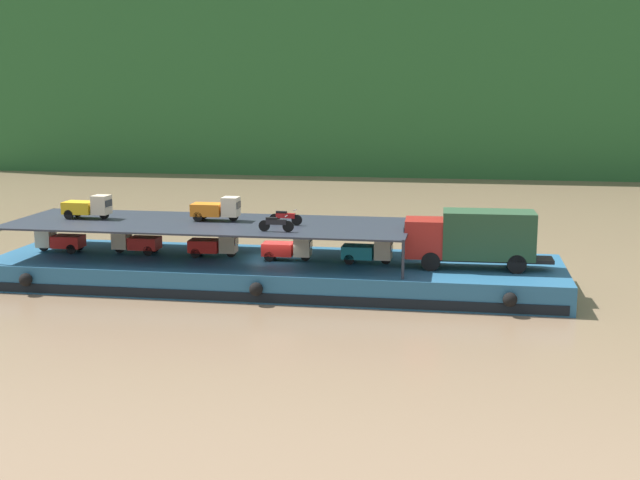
{
  "coord_description": "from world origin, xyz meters",
  "views": [
    {
      "loc": [
        10.23,
        -45.1,
        11.14
      ],
      "look_at": [
        2.59,
        0.0,
        2.7
      ],
      "focal_mm": 47.15,
      "sensor_mm": 36.0,
      "label": 1
    }
  ],
  "objects_px": {
    "mini_truck_lower_bow": "(368,251)",
    "motorcycle_upper_port": "(276,224)",
    "mini_truck_lower_fore": "(288,248)",
    "mini_truck_upper_stern": "(88,207)",
    "mini_truck_upper_mid": "(217,209)",
    "covered_lorry": "(473,237)",
    "mini_truck_lower_stern": "(59,240)",
    "mini_truck_lower_aft": "(135,242)",
    "motorcycle_upper_centre": "(285,217)",
    "cargo_barge": "(275,273)",
    "mini_truck_lower_mid": "(214,245)"
  },
  "relations": [
    {
      "from": "motorcycle_upper_centre",
      "to": "mini_truck_upper_stern",
      "type": "bearing_deg",
      "value": 178.62
    },
    {
      "from": "cargo_barge",
      "to": "mini_truck_upper_mid",
      "type": "xyz_separation_m",
      "value": [
        -3.55,
        0.8,
        3.44
      ]
    },
    {
      "from": "covered_lorry",
      "to": "mini_truck_lower_fore",
      "type": "bearing_deg",
      "value": 178.03
    },
    {
      "from": "covered_lorry",
      "to": "mini_truck_lower_fore",
      "type": "distance_m",
      "value": 10.22
    },
    {
      "from": "mini_truck_lower_aft",
      "to": "mini_truck_upper_mid",
      "type": "bearing_deg",
      "value": 4.59
    },
    {
      "from": "mini_truck_lower_aft",
      "to": "motorcycle_upper_port",
      "type": "bearing_deg",
      "value": -16.43
    },
    {
      "from": "mini_truck_lower_bow",
      "to": "motorcycle_upper_port",
      "type": "distance_m",
      "value": 5.45
    },
    {
      "from": "mini_truck_lower_stern",
      "to": "motorcycle_upper_centre",
      "type": "bearing_deg",
      "value": -0.57
    },
    {
      "from": "mini_truck_upper_stern",
      "to": "motorcycle_upper_centre",
      "type": "height_order",
      "value": "mini_truck_upper_stern"
    },
    {
      "from": "mini_truck_lower_fore",
      "to": "mini_truck_upper_stern",
      "type": "height_order",
      "value": "mini_truck_upper_stern"
    },
    {
      "from": "cargo_barge",
      "to": "mini_truck_lower_stern",
      "type": "distance_m",
      "value": 13.08
    },
    {
      "from": "mini_truck_lower_fore",
      "to": "mini_truck_upper_stern",
      "type": "distance_m",
      "value": 12.1
    },
    {
      "from": "mini_truck_lower_stern",
      "to": "mini_truck_lower_aft",
      "type": "xyz_separation_m",
      "value": [
        4.62,
        0.25,
        0.0
      ]
    },
    {
      "from": "cargo_barge",
      "to": "motorcycle_upper_port",
      "type": "xyz_separation_m",
      "value": [
        0.59,
        -2.24,
        3.18
      ]
    },
    {
      "from": "mini_truck_lower_stern",
      "to": "mini_truck_lower_fore",
      "type": "bearing_deg",
      "value": -0.76
    },
    {
      "from": "cargo_barge",
      "to": "motorcycle_upper_centre",
      "type": "relative_size",
      "value": 16.78
    },
    {
      "from": "mini_truck_lower_bow",
      "to": "mini_truck_upper_mid",
      "type": "xyz_separation_m",
      "value": [
        -8.84,
        0.89,
        2.0
      ]
    },
    {
      "from": "mini_truck_lower_mid",
      "to": "mini_truck_upper_stern",
      "type": "relative_size",
      "value": 1.0
    },
    {
      "from": "cargo_barge",
      "to": "mini_truck_lower_fore",
      "type": "height_order",
      "value": "mini_truck_lower_fore"
    },
    {
      "from": "mini_truck_lower_fore",
      "to": "mini_truck_lower_stern",
      "type": "bearing_deg",
      "value": 179.24
    },
    {
      "from": "covered_lorry",
      "to": "mini_truck_lower_mid",
      "type": "height_order",
      "value": "covered_lorry"
    },
    {
      "from": "covered_lorry",
      "to": "motorcycle_upper_port",
      "type": "xyz_separation_m",
      "value": [
        -10.35,
        -1.86,
        0.74
      ]
    },
    {
      "from": "mini_truck_lower_stern",
      "to": "mini_truck_lower_bow",
      "type": "xyz_separation_m",
      "value": [
        18.29,
        -0.26,
        0.0
      ]
    },
    {
      "from": "mini_truck_lower_fore",
      "to": "mini_truck_upper_mid",
      "type": "bearing_deg",
      "value": 169.28
    },
    {
      "from": "mini_truck_lower_stern",
      "to": "mini_truck_upper_stern",
      "type": "relative_size",
      "value": 1.0
    },
    {
      "from": "mini_truck_lower_stern",
      "to": "mini_truck_lower_aft",
      "type": "distance_m",
      "value": 4.63
    },
    {
      "from": "motorcycle_upper_port",
      "to": "motorcycle_upper_centre",
      "type": "bearing_deg",
      "value": 89.02
    },
    {
      "from": "mini_truck_lower_mid",
      "to": "mini_truck_lower_bow",
      "type": "distance_m",
      "value": 8.87
    },
    {
      "from": "mini_truck_upper_stern",
      "to": "covered_lorry",
      "type": "bearing_deg",
      "value": -1.77
    },
    {
      "from": "covered_lorry",
      "to": "motorcycle_upper_centre",
      "type": "relative_size",
      "value": 4.16
    },
    {
      "from": "covered_lorry",
      "to": "mini_truck_upper_stern",
      "type": "bearing_deg",
      "value": 178.23
    },
    {
      "from": "mini_truck_lower_aft",
      "to": "mini_truck_lower_stern",
      "type": "bearing_deg",
      "value": -176.92
    },
    {
      "from": "mini_truck_upper_stern",
      "to": "motorcycle_upper_port",
      "type": "distance_m",
      "value": 12.02
    },
    {
      "from": "mini_truck_lower_stern",
      "to": "mini_truck_upper_mid",
      "type": "xyz_separation_m",
      "value": [
        9.45,
        0.64,
        2.0
      ]
    },
    {
      "from": "mini_truck_upper_mid",
      "to": "motorcycle_upper_centre",
      "type": "height_order",
      "value": "mini_truck_upper_mid"
    },
    {
      "from": "covered_lorry",
      "to": "motorcycle_upper_port",
      "type": "distance_m",
      "value": 10.54
    },
    {
      "from": "mini_truck_lower_aft",
      "to": "motorcycle_upper_centre",
      "type": "distance_m",
      "value": 9.18
    },
    {
      "from": "mini_truck_lower_fore",
      "to": "mini_truck_lower_bow",
      "type": "relative_size",
      "value": 0.99
    },
    {
      "from": "cargo_barge",
      "to": "motorcycle_upper_centre",
      "type": "height_order",
      "value": "motorcycle_upper_centre"
    },
    {
      "from": "mini_truck_lower_aft",
      "to": "mini_truck_upper_mid",
      "type": "xyz_separation_m",
      "value": [
        4.82,
        0.39,
        2.0
      ]
    },
    {
      "from": "cargo_barge",
      "to": "mini_truck_lower_aft",
      "type": "bearing_deg",
      "value": 177.21
    },
    {
      "from": "mini_truck_lower_mid",
      "to": "mini_truck_upper_mid",
      "type": "xyz_separation_m",
      "value": [
        0.03,
        0.55,
        2.0
      ]
    },
    {
      "from": "mini_truck_lower_aft",
      "to": "motorcycle_upper_port",
      "type": "height_order",
      "value": "motorcycle_upper_port"
    },
    {
      "from": "mini_truck_upper_stern",
      "to": "mini_truck_lower_fore",
      "type": "bearing_deg",
      "value": -1.59
    },
    {
      "from": "mini_truck_lower_mid",
      "to": "mini_truck_upper_stern",
      "type": "distance_m",
      "value": 7.83
    },
    {
      "from": "mini_truck_upper_mid",
      "to": "motorcycle_upper_port",
      "type": "bearing_deg",
      "value": -36.2
    },
    {
      "from": "covered_lorry",
      "to": "mini_truck_lower_bow",
      "type": "xyz_separation_m",
      "value": [
        -5.65,
        0.28,
        -1.0
      ]
    },
    {
      "from": "covered_lorry",
      "to": "motorcycle_upper_centre",
      "type": "bearing_deg",
      "value": 177.79
    },
    {
      "from": "mini_truck_lower_bow",
      "to": "mini_truck_upper_mid",
      "type": "height_order",
      "value": "mini_truck_upper_mid"
    },
    {
      "from": "mini_truck_upper_mid",
      "to": "motorcycle_upper_centre",
      "type": "xyz_separation_m",
      "value": [
        4.18,
        -0.77,
        -0.26
      ]
    }
  ]
}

